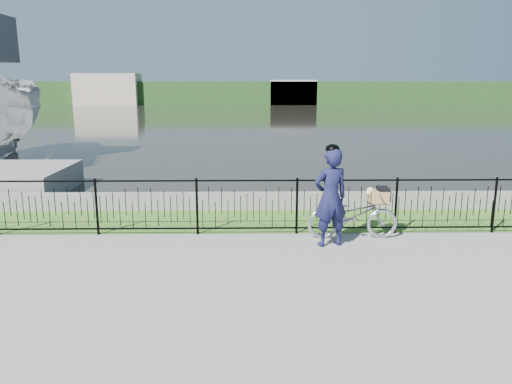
{
  "coord_description": "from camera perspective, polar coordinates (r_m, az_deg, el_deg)",
  "views": [
    {
      "loc": [
        0.01,
        -8.08,
        3.02
      ],
      "look_at": [
        0.17,
        1.0,
        1.0
      ],
      "focal_mm": 35.0,
      "sensor_mm": 36.0,
      "label": 1
    }
  ],
  "objects": [
    {
      "name": "water",
      "position": [
        41.19,
        -1.02,
        8.33
      ],
      "size": [
        120.0,
        120.0,
        0.0
      ],
      "primitive_type": "plane",
      "color": "black",
      "rests_on": "ground"
    },
    {
      "name": "far_building_left",
      "position": [
        68.5,
        -16.56,
        11.18
      ],
      "size": [
        8.0,
        4.0,
        4.0
      ],
      "primitive_type": "cube",
      "color": "#AE9C8B",
      "rests_on": "ground"
    },
    {
      "name": "fence",
      "position": [
        9.99,
        -1.03,
        -1.64
      ],
      "size": [
        14.0,
        0.06,
        1.15
      ],
      "primitive_type": null,
      "color": "black",
      "rests_on": "ground"
    },
    {
      "name": "cyclist",
      "position": [
        9.3,
        8.5,
        -0.52
      ],
      "size": [
        0.77,
        0.62,
        1.91
      ],
      "color": "#141538",
      "rests_on": "ground"
    },
    {
      "name": "ground",
      "position": [
        8.63,
        -1.02,
        -7.95
      ],
      "size": [
        120.0,
        120.0,
        0.0
      ],
      "primitive_type": "plane",
      "color": "gray",
      "rests_on": "ground"
    },
    {
      "name": "grass_strip",
      "position": [
        11.1,
        -1.02,
        -3.23
      ],
      "size": [
        60.0,
        2.0,
        0.01
      ],
      "primitive_type": "cube",
      "color": "#427023",
      "rests_on": "ground"
    },
    {
      "name": "bicycle_rig",
      "position": [
        9.93,
        11.05,
        -2.57
      ],
      "size": [
        1.75,
        0.61,
        1.04
      ],
      "color": "#AFB6BC",
      "rests_on": "ground"
    },
    {
      "name": "far_building_right",
      "position": [
        66.87,
        4.23,
        11.29
      ],
      "size": [
        6.0,
        3.0,
        3.2
      ],
      "primitive_type": "cube",
      "color": "#AE9C8B",
      "rests_on": "ground"
    },
    {
      "name": "quay_wall",
      "position": [
        12.02,
        -1.02,
        -1.03
      ],
      "size": [
        60.0,
        0.3,
        0.4
      ],
      "primitive_type": "cube",
      "color": "slate",
      "rests_on": "ground"
    },
    {
      "name": "far_treeline",
      "position": [
        68.1,
        -1.02,
        11.26
      ],
      "size": [
        120.0,
        6.0,
        3.0
      ],
      "primitive_type": "cube",
      "color": "#22461B",
      "rests_on": "ground"
    }
  ]
}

